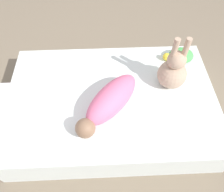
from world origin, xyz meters
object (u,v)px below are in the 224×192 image
(bunny_plush, at_px, (173,71))
(turtle_plush, at_px, (180,55))
(swaddled_baby, at_px, (110,101))
(pillow, at_px, (20,109))

(bunny_plush, distance_m, turtle_plush, 0.25)
(bunny_plush, height_order, turtle_plush, bunny_plush)
(swaddled_baby, xyz_separation_m, turtle_plush, (-0.50, -0.39, -0.04))
(swaddled_baby, relative_size, pillow, 1.28)
(swaddled_baby, distance_m, turtle_plush, 0.63)
(swaddled_baby, relative_size, bunny_plush, 1.21)
(pillow, bearing_deg, turtle_plush, -159.09)
(swaddled_baby, bearing_deg, pillow, -49.52)
(swaddled_baby, bearing_deg, bunny_plush, 154.87)
(bunny_plush, bearing_deg, pillow, 11.04)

